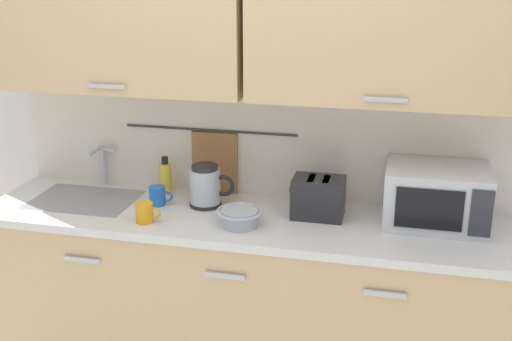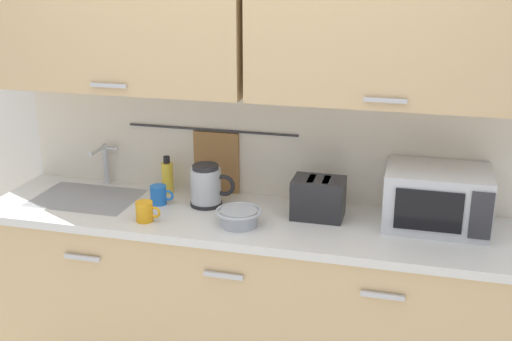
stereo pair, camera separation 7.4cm
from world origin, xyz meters
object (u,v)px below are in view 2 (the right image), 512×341
object	(u,v)px
toaster	(318,198)
microwave	(437,198)
mixing_bowl	(239,216)
mug_by_kettle	(145,212)
mug_near_sink	(159,195)
electric_kettle	(207,186)
dish_soap_bottle	(167,177)

from	to	relation	value
toaster	microwave	bearing A→B (deg)	3.84
mixing_bowl	mug_by_kettle	bearing A→B (deg)	-171.63
mixing_bowl	mug_near_sink	bearing A→B (deg)	161.22
electric_kettle	dish_soap_bottle	distance (m)	0.28
mug_near_sink	mug_by_kettle	size ratio (longest dim) A/B	1.00
toaster	mug_by_kettle	size ratio (longest dim) A/B	2.13
toaster	mug_by_kettle	distance (m)	0.81
microwave	mug_by_kettle	bearing A→B (deg)	-167.44
microwave	toaster	xyz separation A→B (m)	(-0.53, -0.04, -0.04)
dish_soap_bottle	microwave	bearing A→B (deg)	-4.07
mixing_bowl	toaster	bearing A→B (deg)	29.73
dish_soap_bottle	toaster	world-z (taller)	dish_soap_bottle
electric_kettle	mug_near_sink	xyz separation A→B (m)	(-0.24, -0.05, -0.05)
microwave	mug_near_sink	world-z (taller)	microwave
electric_kettle	toaster	world-z (taller)	electric_kettle
microwave	electric_kettle	xyz separation A→B (m)	(-1.09, -0.02, -0.03)
electric_kettle	mug_near_sink	bearing A→B (deg)	-169.02
microwave	mug_near_sink	bearing A→B (deg)	-176.96
microwave	mug_near_sink	size ratio (longest dim) A/B	3.83
toaster	mug_by_kettle	xyz separation A→B (m)	(-0.77, -0.25, -0.05)
electric_kettle	mug_near_sink	size ratio (longest dim) A/B	1.89
microwave	mixing_bowl	bearing A→B (deg)	-165.38
dish_soap_bottle	mug_by_kettle	bearing A→B (deg)	-83.40
microwave	dish_soap_bottle	distance (m)	1.35
mixing_bowl	dish_soap_bottle	bearing A→B (deg)	146.11
toaster	mug_by_kettle	bearing A→B (deg)	-161.68
dish_soap_bottle	mixing_bowl	size ratio (longest dim) A/B	0.92
electric_kettle	toaster	size ratio (longest dim) A/B	0.89
mixing_bowl	toaster	distance (m)	0.39
microwave	electric_kettle	world-z (taller)	microwave
dish_soap_bottle	toaster	xyz separation A→B (m)	(0.81, -0.13, 0.01)
dish_soap_bottle	mug_by_kettle	distance (m)	0.39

